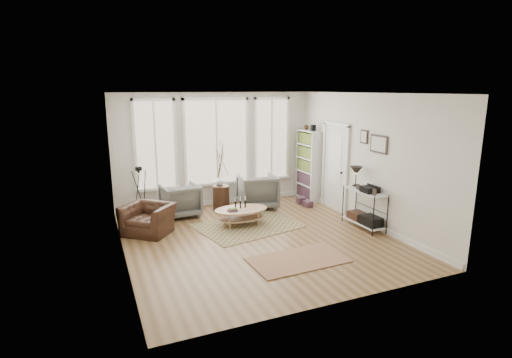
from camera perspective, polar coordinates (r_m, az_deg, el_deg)
name	(u,v)px	position (r m, az deg, el deg)	size (l,w,h in m)	color
room	(259,170)	(7.86, 0.42, 1.35)	(5.50, 5.54, 2.90)	olive
bay_window	(217,144)	(10.32, -5.63, 5.06)	(4.14, 0.12, 2.24)	tan
door	(335,165)	(10.11, 11.23, 1.92)	(0.09, 1.06, 2.22)	silver
bookcase	(308,165)	(10.96, 7.48, 2.01)	(0.31, 0.85, 2.06)	white
low_shelf	(364,205)	(9.01, 15.20, -3.62)	(0.38, 1.08, 1.30)	white
wall_art	(375,142)	(8.87, 16.62, 5.08)	(0.04, 0.88, 0.44)	black
rug_main	(247,226)	(8.94, -1.23, -6.69)	(2.13, 1.60, 0.01)	brown
rug_runner	(298,260)	(7.28, 6.03, -11.39)	(1.71, 0.95, 0.01)	brown
coffee_table	(241,212)	(8.91, -2.16, -4.79)	(1.21, 0.78, 0.55)	tan
armchair_left	(180,200)	(9.68, -10.77, -2.99)	(0.83, 0.86, 0.78)	#62635E
armchair_right	(257,191)	(10.17, 0.19, -1.73)	(0.93, 0.96, 0.87)	#62635E
side_table	(221,177)	(9.92, -5.06, 0.24)	(0.41, 0.41, 1.74)	#361E14
vase	(219,180)	(10.02, -5.26, -0.20)	(0.23, 0.23, 0.24)	silver
accent_chair	(148,219)	(8.72, -15.16, -5.54)	(0.96, 0.83, 0.62)	#361E14
tripod_camera	(140,196)	(9.52, -16.20, -2.35)	(0.44, 0.44, 1.26)	black
book_stack_near	(301,200)	(10.70, 6.43, -3.01)	(0.21, 0.27, 0.17)	maroon
book_stack_far	(308,204)	(10.40, 7.40, -3.56)	(0.19, 0.24, 0.15)	maroon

